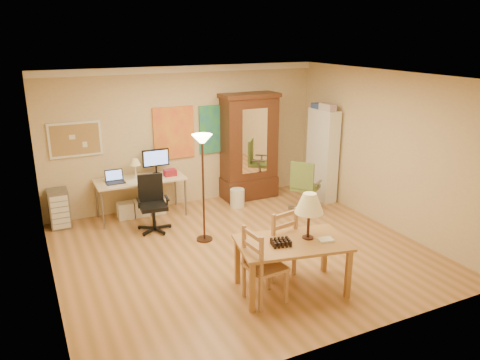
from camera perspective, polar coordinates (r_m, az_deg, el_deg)
name	(u,v)px	position (r m, az deg, el deg)	size (l,w,h in m)	color
floor	(242,251)	(7.46, 0.21, -8.66)	(5.50, 5.50, 0.00)	olive
crown_molding	(184,69)	(8.99, -6.82, 13.29)	(5.50, 0.08, 0.12)	white
corkboard	(75,139)	(8.72, -19.44, 4.69)	(0.90, 0.04, 0.62)	#987747
art_panel_left	(174,133)	(9.09, -8.07, 5.69)	(0.80, 0.04, 1.00)	gold
art_panel_right	(217,129)	(9.39, -2.81, 6.23)	(0.75, 0.04, 0.95)	#236B8C
dining_table	(298,231)	(6.13, 7.14, -6.16)	(1.55, 1.10, 1.33)	brown
ladder_chair_back	(276,244)	(6.62, 4.46, -7.74)	(0.55, 0.53, 1.02)	#AB854E
ladder_chair_left	(263,268)	(5.99, 2.80, -10.62)	(0.48, 0.50, 1.01)	#AB854E
torchiere_lamp	(202,157)	(7.37, -4.60, 2.86)	(0.32, 0.32, 1.78)	#381F16
computer_desk	(142,193)	(8.86, -11.83, -1.55)	(1.61, 0.71, 1.22)	beige
office_chair_black	(154,216)	(8.25, -10.50, -4.34)	(0.60, 0.60, 0.97)	black
office_chair_green	(304,198)	(9.03, 7.84, -2.15)	(0.65, 0.65, 1.01)	slate
drawer_cart	(59,209)	(8.81, -21.19, -3.27)	(0.34, 0.41, 0.68)	slate
armoire	(249,153)	(9.55, 1.11, 3.27)	(1.17, 0.55, 2.15)	#3A1A0F
bookshelf	(322,155)	(9.61, 9.99, 2.99)	(0.28, 0.74, 1.84)	white
wastebin	(237,198)	(9.21, -0.33, -2.18)	(0.29, 0.29, 0.36)	silver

